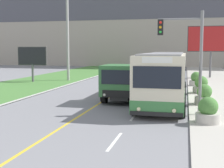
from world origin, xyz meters
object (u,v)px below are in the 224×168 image
Objects in this scene: planter_round_third at (201,86)px; planter_round_far at (196,80)px; utility_pole_far at (68,29)px; city_bus at (165,77)px; planter_round_second at (204,95)px; billboard_small at (32,57)px; billboard_large at (211,40)px; car_distant at (152,73)px; traffic_light_mast at (187,49)px; dump_truck at (126,82)px; planter_round_near at (208,112)px.

planter_round_far is at bearing 92.51° from planter_round_third.
utility_pole_far is 14.47m from planter_round_far.
city_bus is 9.58m from planter_round_far.
billboard_small is at bearing 148.90° from planter_round_second.
planter_round_third is at bearing -96.74° from billboard_large.
billboard_large is (6.57, 2.55, 3.78)m from car_distant.
utility_pole_far is at bearing 151.89° from planter_round_third.
traffic_light_mast is at bearing -97.95° from planter_round_third.
car_distant is (0.09, 15.75, -0.55)m from dump_truck.
city_bus is 8.89× the size of planter_round_third.
utility_pole_far is (-8.61, 11.74, 4.30)m from dump_truck.
billboard_small is 2.88× the size of planter_round_far.
billboard_small reaches higher than planter_round_second.
utility_pole_far is 22.47m from planter_round_near.
planter_round_third is at bearing 59.68° from city_bus.
city_bus is at bearing -33.26° from billboard_small.
planter_round_second is at bearing -42.09° from utility_pole_far.
planter_round_third is at bearing -87.49° from planter_round_far.
car_distant reaches higher than planter_round_near.
planter_round_far is (16.48, -0.06, -1.94)m from billboard_small.
billboard_large reaches higher than planter_round_third.
traffic_light_mast reaches higher than city_bus.
traffic_light_mast is at bearing -94.00° from planter_round_far.
car_distant reaches higher than planter_round_far.
billboard_large is (6.66, 18.31, 3.22)m from dump_truck.
billboard_large is 19.30m from planter_round_second.
utility_pole_far reaches higher than billboard_large.
billboard_large is at bearing 23.25° from utility_pole_far.
planter_round_second is at bearing -88.97° from planter_round_far.
dump_truck is 15.13m from billboard_small.
city_bus reaches higher than planter_round_near.
car_distant is at bearing 101.06° from traffic_light_mast.
planter_round_second is at bearing 70.69° from traffic_light_mast.
traffic_light_mast reaches higher than planter_round_near.
utility_pole_far reaches higher than planter_round_second.
dump_truck reaches higher than planter_round_near.
utility_pole_far is at bearing 127.99° from planter_round_near.
utility_pole_far is at bearing 170.31° from planter_round_far.
planter_round_near is at bearing -91.22° from planter_round_second.
city_bus is 17.02m from billboard_small.
planter_round_third is (13.63, -7.28, -4.89)m from utility_pole_far.
traffic_light_mast is 0.87× the size of billboard_large.
traffic_light_mast is (1.36, -3.86, 1.81)m from city_bus.
dump_truck is at bearing -175.51° from city_bus.
billboard_large reaches higher than dump_truck.
planter_round_second is (13.60, -12.28, -4.93)m from utility_pole_far.
planter_round_far is at bearing 63.07° from dump_truck.
car_distant is 3.58× the size of planter_round_near.
car_distant is at bearing 126.80° from planter_round_far.
dump_truck reaches higher than planter_round_third.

